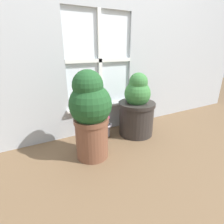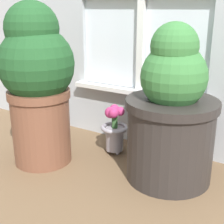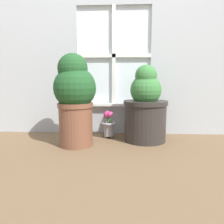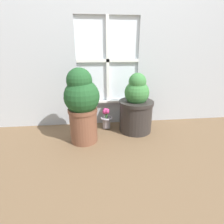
# 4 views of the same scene
# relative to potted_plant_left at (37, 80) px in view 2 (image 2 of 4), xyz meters

# --- Properties ---
(ground_plane) EXTENTS (10.00, 10.00, 0.00)m
(ground_plane) POSITION_rel_potted_plant_left_xyz_m (0.30, -0.12, -0.40)
(ground_plane) COLOR brown
(potted_plant_left) EXTENTS (0.34, 0.34, 0.75)m
(potted_plant_left) POSITION_rel_potted_plant_left_xyz_m (0.00, 0.00, 0.00)
(potted_plant_left) COLOR brown
(potted_plant_left) RESTS_ON ground_plane
(potted_plant_right) EXTENTS (0.39, 0.39, 0.67)m
(potted_plant_right) POSITION_rel_potted_plant_left_xyz_m (0.59, 0.18, -0.11)
(potted_plant_right) COLOR #2D2826
(potted_plant_right) RESTS_ON ground_plane
(flower_vase) EXTENTS (0.14, 0.14, 0.26)m
(flower_vase) POSITION_rel_potted_plant_left_xyz_m (0.26, 0.26, -0.27)
(flower_vase) COLOR #99939E
(flower_vase) RESTS_ON ground_plane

